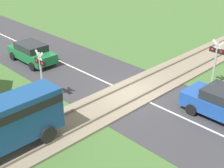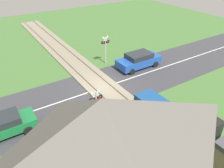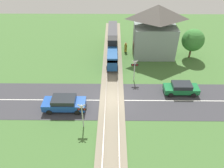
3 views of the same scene
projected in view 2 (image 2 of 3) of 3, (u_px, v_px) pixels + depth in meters
The scene contains 8 objects.
ground_plane at pixel (102, 88), 18.92m from camera, with size 60.00×60.00×0.00m, color #426B33.
road_surface at pixel (102, 88), 18.92m from camera, with size 48.00×6.40×0.02m.
track_bed at pixel (102, 87), 18.89m from camera, with size 2.80×48.00×0.24m.
train at pixel (224, 163), 10.00m from camera, with size 1.58×11.51×3.18m.
car_near_crossing at pixel (139, 60), 21.88m from camera, with size 4.56×2.01×1.53m.
car_far_side at pixel (2, 126), 13.76m from camera, with size 4.04×1.79×1.39m.
crossing_signal_west_approach at pixel (105, 46), 22.10m from camera, with size 0.90×0.18×2.97m.
crossing_signal_east_approach at pixel (96, 104), 13.75m from camera, with size 0.90×0.18×2.97m.
Camera 2 is at (7.90, 13.89, 10.18)m, focal length 35.00 mm.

